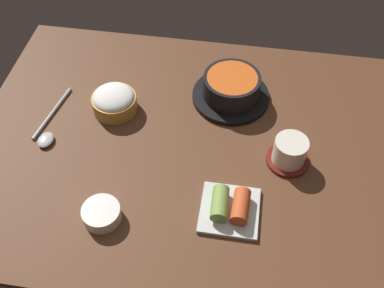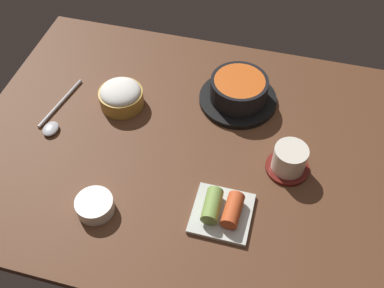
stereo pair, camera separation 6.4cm
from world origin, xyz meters
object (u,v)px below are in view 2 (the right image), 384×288
Objects in this scene: tea_cup_with_saucer at (289,160)px; side_bowl_near at (95,205)px; kimchi_plate at (222,210)px; rice_bowl at (121,95)px; spoon at (54,119)px; stone_pot at (239,92)px.

side_bowl_near is at bearing -150.93° from tea_cup_with_saucer.
kimchi_plate is 26.03cm from side_bowl_near.
rice_bowl reaches higher than kimchi_plate.
tea_cup_with_saucer reaches higher than side_bowl_near.
rice_bowl is at bearing 100.00° from side_bowl_near.
kimchi_plate reaches higher than spoon.
stone_pot is 0.97× the size of spoon.
kimchi_plate is 0.61× the size of spoon.
stone_pot is at bearing 95.47° from kimchi_plate.
side_bowl_near reaches higher than spoon.
kimchi_plate is at bearing 12.12° from side_bowl_near.
rice_bowl is 39.35cm from kimchi_plate.
rice_bowl is 1.38× the size of side_bowl_near.
tea_cup_with_saucer is 19.02cm from kimchi_plate.
stone_pot is 2.46× the size of side_bowl_near.
rice_bowl is at bearing 34.67° from spoon.
tea_cup_with_saucer is at bearing 29.07° from side_bowl_near.
tea_cup_with_saucer is at bearing -12.63° from rice_bowl.
stone_pot is 33.10cm from kimchi_plate.
tea_cup_with_saucer is at bearing 0.09° from spoon.
side_bowl_near is at bearing -167.88° from kimchi_plate.
side_bowl_near is 28.00cm from spoon.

